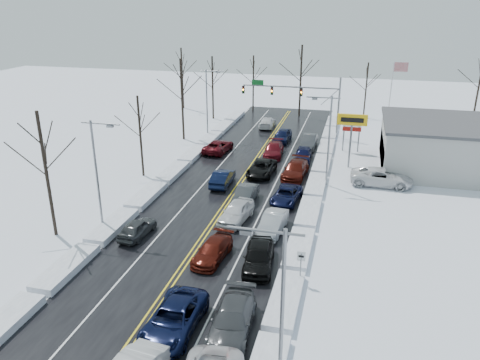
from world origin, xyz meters
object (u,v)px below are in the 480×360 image
(flagpole, at_px, (392,93))
(dealership_building, at_px, (480,148))
(traffic_signal_mast, at_px, (301,95))
(oncoming_car_0, at_px, (223,185))
(tires_plus_sign, at_px, (352,123))

(flagpole, xyz_separation_m, dealership_building, (8.80, -12.00, -3.27))
(traffic_signal_mast, relative_size, oncoming_car_0, 2.86)
(flagpole, relative_size, dealership_building, 0.49)
(dealership_building, bearing_deg, tires_plus_sign, -171.53)
(dealership_building, bearing_deg, traffic_signal_mast, 154.05)
(tires_plus_sign, relative_size, flagpole, 0.60)
(dealership_building, relative_size, oncoming_car_0, 4.40)
(dealership_building, bearing_deg, oncoming_car_0, -157.59)
(traffic_signal_mast, bearing_deg, dealership_building, -25.95)
(tires_plus_sign, distance_m, oncoming_car_0, 15.62)
(traffic_signal_mast, xyz_separation_m, flagpole, (11.72, 2.01, 0.45))
(traffic_signal_mast, bearing_deg, flagpole, 9.73)
(traffic_signal_mast, distance_m, tires_plus_sign, 13.92)
(tires_plus_sign, height_order, oncoming_car_0, tires_plus_sign)
(flagpole, bearing_deg, oncoming_car_0, -126.63)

